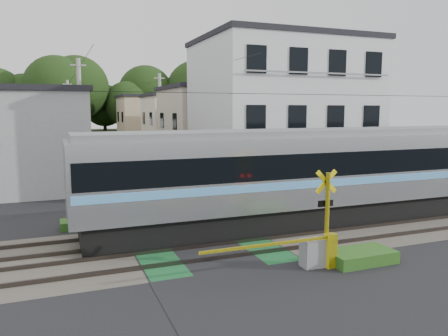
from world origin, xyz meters
name	(u,v)px	position (x,y,z in m)	size (l,w,h in m)	color
ground	(202,243)	(0.00, 0.00, 0.00)	(120.00, 120.00, 0.00)	black
track_bed	(202,242)	(0.00, 0.00, 0.04)	(120.00, 120.00, 0.14)	#47423A
crossing_signal_near	(316,245)	(2.59, -3.65, 0.71)	(4.74, 0.65, 3.09)	yellow
crossing_signal_far	(117,210)	(-2.59, 3.65, 0.71)	(4.74, 0.65, 3.09)	yellow
apartment_block	(282,114)	(8.50, 9.49, 4.66)	(10.20, 8.36, 9.30)	silver
houses_row	(115,128)	(0.25, 25.92, 3.24)	(22.07, 31.35, 6.80)	#A0A3A5
tree_hill	(95,102)	(0.48, 47.39, 5.94)	(40.00, 14.10, 11.98)	#1B3311
catenary	(339,140)	(6.00, 0.03, 3.70)	(60.00, 5.04, 7.00)	#2D2D33
utility_poles	(103,120)	(-1.05, 23.01, 4.08)	(7.90, 42.00, 8.00)	#A5A5A0
pedestrian	(122,151)	(1.22, 28.68, 0.90)	(0.65, 0.43, 1.79)	#23272C
weed_patches	(246,234)	(1.76, -0.09, 0.18)	(10.25, 8.80, 0.40)	#2D5E1E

